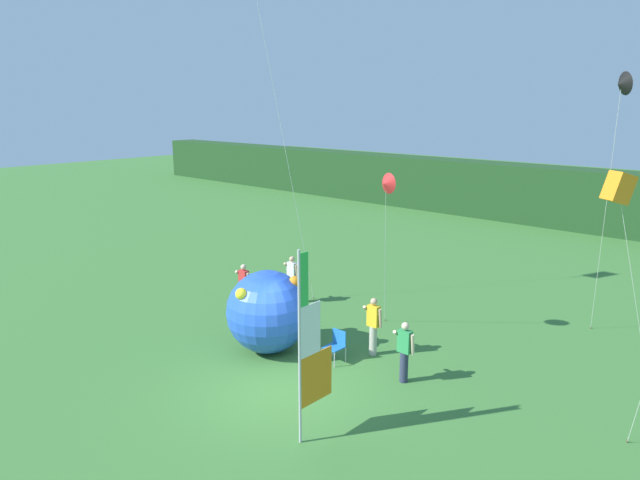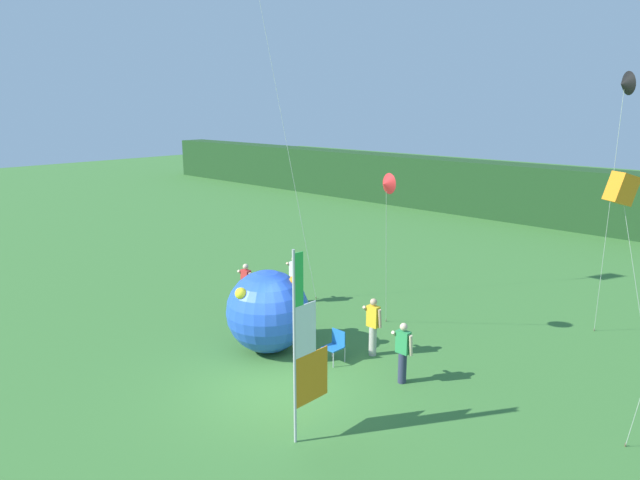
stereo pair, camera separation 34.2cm
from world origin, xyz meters
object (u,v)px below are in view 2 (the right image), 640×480
object	(u,v)px
banner_flag	(305,349)
person_mid_field	(403,351)
person_far_right	(295,278)
kite_red_delta_4	(386,185)
kite_orange_box_1	(621,189)
folding_chair	(335,344)
person_far_left	(246,285)
inflatable_balloon	(268,311)
person_near_banner	(373,325)
kite_black_delta_3	(624,86)

from	to	relation	value
banner_flag	person_mid_field	distance (m)	3.70
person_far_right	kite_red_delta_4	size ratio (longest dim) A/B	0.34
person_far_right	kite_orange_box_1	size ratio (longest dim) A/B	0.33
folding_chair	kite_orange_box_1	distance (m)	8.82
person_far_left	folding_chair	bearing A→B (deg)	-10.93
banner_flag	kite_red_delta_4	size ratio (longest dim) A/B	0.83
person_far_right	inflatable_balloon	size ratio (longest dim) A/B	0.71
person_far_right	kite_red_delta_4	xyz separation A→B (m)	(4.55, -0.71, 3.90)
person_far_left	inflatable_balloon	world-z (taller)	inflatable_balloon
person_near_banner	inflatable_balloon	bearing A→B (deg)	-143.05
person_near_banner	inflatable_balloon	world-z (taller)	inflatable_balloon
inflatable_balloon	banner_flag	bearing A→B (deg)	-31.77
kite_black_delta_3	kite_red_delta_4	xyz separation A→B (m)	(-4.84, -3.87, -2.70)
inflatable_balloon	folding_chair	bearing A→B (deg)	22.57
banner_flag	inflatable_balloon	xyz separation A→B (m)	(-3.99, 2.47, -0.83)
person_near_banner	kite_red_delta_4	world-z (taller)	kite_red_delta_4
person_far_left	person_far_right	world-z (taller)	person_far_right
person_mid_field	kite_orange_box_1	bearing A→B (deg)	58.67
folding_chair	kite_black_delta_3	size ratio (longest dim) A/B	0.11
folding_chair	kite_black_delta_3	distance (m)	10.39
inflatable_balloon	kite_black_delta_3	bearing A→B (deg)	43.28
person_far_left	kite_black_delta_3	distance (m)	13.03
person_mid_field	folding_chair	size ratio (longest dim) A/B	1.85
person_far_left	kite_orange_box_1	bearing A→B (deg)	23.54
person_far_left	kite_black_delta_3	xyz separation A→B (m)	(10.13, 4.78, 6.66)
person_near_banner	kite_orange_box_1	world-z (taller)	kite_orange_box_1
person_far_right	kite_orange_box_1	xyz separation A→B (m)	(9.68, 2.92, 3.91)
kite_orange_box_1	person_far_right	bearing A→B (deg)	-163.21
inflatable_balloon	kite_orange_box_1	xyz separation A→B (m)	(7.27, 6.33, 3.63)
person_far_left	folding_chair	xyz separation A→B (m)	(5.09, -0.98, -0.37)
person_near_banner	person_far_right	world-z (taller)	person_far_right
person_mid_field	folding_chair	bearing A→B (deg)	-173.50
person_far_right	kite_black_delta_3	size ratio (longest dim) A/B	0.22
person_near_banner	kite_orange_box_1	size ratio (longest dim) A/B	0.32
person_mid_field	person_far_right	size ratio (longest dim) A/B	0.94
kite_orange_box_1	kite_red_delta_4	world-z (taller)	kite_orange_box_1
person_mid_field	kite_red_delta_4	xyz separation A→B (m)	(-1.92, 1.65, 3.96)
person_mid_field	person_far_right	world-z (taller)	person_far_right
banner_flag	person_near_banner	bearing A→B (deg)	109.77
person_mid_field	person_far_left	size ratio (longest dim) A/B	0.99
folding_chair	kite_red_delta_4	xyz separation A→B (m)	(0.21, 1.90, 4.32)
person_mid_field	person_far_left	bearing A→B (deg)	174.14
banner_flag	person_far_left	bearing A→B (deg)	149.27
person_far_right	inflatable_balloon	bearing A→B (deg)	-54.68
person_far_right	kite_red_delta_4	world-z (taller)	kite_red_delta_4
folding_chair	person_near_banner	bearing A→B (deg)	63.48
folding_chair	kite_red_delta_4	distance (m)	4.72
inflatable_balloon	folding_chair	size ratio (longest dim) A/B	2.76
inflatable_balloon	kite_orange_box_1	distance (m)	10.30
person_far_left	inflatable_balloon	distance (m)	3.65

